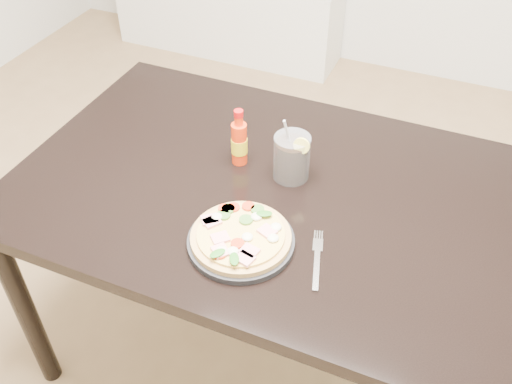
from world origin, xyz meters
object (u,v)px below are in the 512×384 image
at_px(dining_table, 273,210).
at_px(fork, 317,258).
at_px(pizza, 240,236).
at_px(cola_cup, 292,158).
at_px(media_console, 227,13).
at_px(plate, 241,242).
at_px(hot_sauce_bottle, 239,142).

xyz_separation_m(dining_table, fork, (0.19, -0.20, 0.09)).
height_order(dining_table, fork, fork).
height_order(dining_table, pizza, pizza).
height_order(dining_table, cola_cup, cola_cup).
distance_m(pizza, media_console, 2.50).
bearing_deg(plate, fork, 8.39).
relative_size(plate, fork, 1.40).
height_order(dining_table, hot_sauce_bottle, hot_sauce_bottle).
distance_m(cola_cup, fork, 0.31).
bearing_deg(media_console, hot_sauce_bottle, -63.37).
xyz_separation_m(plate, cola_cup, (0.02, 0.29, 0.05)).
bearing_deg(cola_cup, pizza, -94.28).
xyz_separation_m(pizza, hot_sauce_bottle, (-0.13, 0.29, 0.04)).
relative_size(fork, media_console, 0.13).
xyz_separation_m(plate, media_console, (-1.09, 2.19, -0.51)).
bearing_deg(hot_sauce_bottle, fork, -39.55).
distance_m(dining_table, fork, 0.29).
bearing_deg(fork, plate, 172.41).
xyz_separation_m(plate, hot_sauce_bottle, (-0.13, 0.29, 0.06)).
height_order(plate, pizza, pizza).
height_order(fork, media_console, fork).
relative_size(pizza, fork, 1.30).
bearing_deg(plate, pizza, -179.49).
bearing_deg(fork, dining_table, 117.76).
distance_m(pizza, fork, 0.19).
xyz_separation_m(hot_sauce_bottle, fork, (0.32, -0.26, -0.06)).
relative_size(cola_cup, media_console, 0.13).
relative_size(dining_table, hot_sauce_bottle, 8.17).
bearing_deg(media_console, dining_table, -61.16).
xyz_separation_m(dining_table, pizza, (0.00, -0.22, 0.11)).
bearing_deg(pizza, fork, 8.35).
xyz_separation_m(fork, media_console, (-1.27, 2.16, -0.50)).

